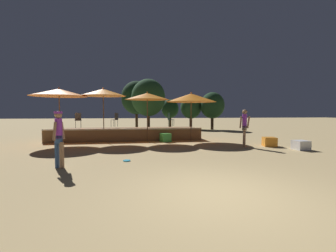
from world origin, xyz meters
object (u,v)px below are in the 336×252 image
at_px(cube_seat_1, 269,142).
at_px(bistro_chair_1, 115,118).
at_px(person_0, 59,136).
at_px(background_tree_1, 136,98).
at_px(patio_umbrella_1, 147,96).
at_px(cube_seat_2, 165,138).
at_px(cube_seat_0, 301,145).
at_px(patio_umbrella_2, 191,98).
at_px(patio_umbrella_3, 59,93).
at_px(background_tree_4, 170,109).
at_px(frisbee_disc, 127,161).
at_px(background_tree_0, 191,107).
at_px(background_tree_2, 212,106).
at_px(person_1, 244,126).
at_px(bistro_chair_0, 78,119).
at_px(bistro_chair_2, 170,118).
at_px(background_tree_3, 148,98).
at_px(patio_umbrella_0, 103,92).

distance_m(cube_seat_1, bistro_chair_1, 9.20).
distance_m(person_0, background_tree_1, 17.19).
distance_m(patio_umbrella_1, bistro_chair_1, 2.98).
bearing_deg(cube_seat_2, patio_umbrella_1, 169.52).
relative_size(cube_seat_0, bistro_chair_1, 0.68).
distance_m(patio_umbrella_2, patio_umbrella_3, 7.35).
xyz_separation_m(person_0, background_tree_4, (6.17, 16.80, 1.09)).
relative_size(person_0, background_tree_1, 0.35).
bearing_deg(background_tree_4, frisbee_disc, -104.48).
relative_size(cube_seat_2, background_tree_0, 0.20).
distance_m(cube_seat_0, cube_seat_2, 6.82).
relative_size(cube_seat_0, background_tree_2, 0.17).
height_order(person_1, background_tree_2, background_tree_2).
bearing_deg(person_0, patio_umbrella_2, 68.09).
bearing_deg(patio_umbrella_2, background_tree_4, 87.26).
bearing_deg(background_tree_1, background_tree_0, -17.80).
bearing_deg(bistro_chair_0, patio_umbrella_2, -23.58).
bearing_deg(background_tree_1, bistro_chair_2, -77.25).
bearing_deg(bistro_chair_1, frisbee_disc, 37.63).
relative_size(patio_umbrella_2, person_1, 1.59).
distance_m(patio_umbrella_1, cube_seat_2, 2.60).
xyz_separation_m(patio_umbrella_2, frisbee_disc, (-3.63, -5.08, -2.55)).
height_order(bistro_chair_2, frisbee_disc, bistro_chair_2).
xyz_separation_m(cube_seat_0, bistro_chair_2, (-5.15, 5.71, 1.10)).
bearing_deg(cube_seat_1, background_tree_3, 117.92).
distance_m(cube_seat_0, bistro_chair_1, 10.48).
distance_m(patio_umbrella_2, bistro_chair_1, 5.07).
bearing_deg(background_tree_0, cube_seat_1, -85.35).
xyz_separation_m(person_0, background_tree_1, (2.58, 16.84, 2.24)).
relative_size(bistro_chair_2, frisbee_disc, 3.51).
xyz_separation_m(patio_umbrella_1, cube_seat_0, (6.76, -3.88, -2.41)).
bearing_deg(bistro_chair_1, bistro_chair_2, 119.97).
relative_size(patio_umbrella_0, patio_umbrella_2, 1.06).
distance_m(patio_umbrella_3, frisbee_disc, 6.80).
height_order(patio_umbrella_1, person_0, patio_umbrella_1).
xyz_separation_m(person_1, background_tree_0, (0.39, 12.00, 1.18)).
height_order(patio_umbrella_1, patio_umbrella_2, same).
bearing_deg(background_tree_2, background_tree_4, 143.45).
distance_m(patio_umbrella_3, background_tree_1, 11.98).
height_order(patio_umbrella_1, frisbee_disc, patio_umbrella_1).
xyz_separation_m(patio_umbrella_1, bistro_chair_2, (1.61, 1.83, -1.31)).
distance_m(patio_umbrella_2, person_1, 3.68).
height_order(patio_umbrella_0, patio_umbrella_1, patio_umbrella_0).
bearing_deg(background_tree_3, background_tree_1, 106.22).
bearing_deg(cube_seat_2, cube_seat_1, -26.87).
distance_m(patio_umbrella_1, person_0, 6.74).
relative_size(bistro_chair_2, background_tree_1, 0.18).
bearing_deg(person_0, background_tree_4, 92.35).
distance_m(cube_seat_0, background_tree_1, 16.87).
relative_size(patio_umbrella_1, person_0, 1.66).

